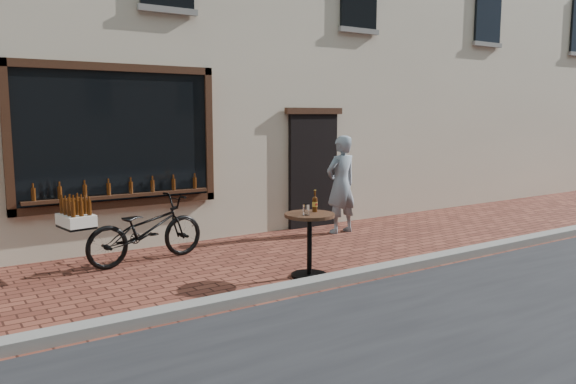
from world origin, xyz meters
TOP-DOWN VIEW (x-y plane):
  - ground at (0.00, 0.00)m, footprint 90.00×90.00m
  - kerb at (0.00, 0.20)m, footprint 90.00×0.25m
  - cargo_bicycle at (-1.81, 2.63)m, footprint 2.22×0.92m
  - bistro_table at (-0.18, 0.66)m, footprint 0.68×0.68m
  - pedestrian at (1.99, 2.70)m, footprint 0.69×0.48m

SIDE VIEW (x-z plane):
  - ground at x=0.00m, z-range 0.00..0.00m
  - kerb at x=0.00m, z-range 0.00..0.12m
  - cargo_bicycle at x=-1.81m, z-range -0.02..1.03m
  - bistro_table at x=-0.18m, z-range 0.04..1.20m
  - pedestrian at x=1.99m, z-range 0.00..1.81m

